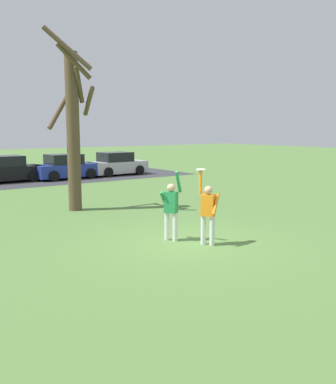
# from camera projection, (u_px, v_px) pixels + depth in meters

# --- Properties ---
(ground_plane) EXTENTS (120.00, 120.00, 0.00)m
(ground_plane) POSITION_uv_depth(u_px,v_px,m) (186.00, 243.00, 11.99)
(ground_plane) COLOR #567F3D
(person_catcher) EXTENTS (0.51, 0.59, 2.08)m
(person_catcher) POSITION_uv_depth(u_px,v_px,m) (208.00, 210.00, 11.66)
(person_catcher) COLOR silver
(person_catcher) RESTS_ON ground_plane
(person_defender) EXTENTS (0.60, 0.66, 2.04)m
(person_defender) POSITION_uv_depth(u_px,v_px,m) (171.00, 207.00, 12.13)
(person_defender) COLOR silver
(person_defender) RESTS_ON ground_plane
(frisbee_disc) EXTENTS (0.25, 0.25, 0.02)m
(frisbee_disc) POSITION_uv_depth(u_px,v_px,m) (201.00, 170.00, 11.60)
(frisbee_disc) COLOR white
(frisbee_disc) RESTS_ON person_catcher
(parked_car_black) EXTENTS (4.16, 2.15, 1.59)m
(parked_car_black) POSITION_uv_depth(u_px,v_px,m) (6.00, 170.00, 25.72)
(parked_car_black) COLOR black
(parked_car_black) RESTS_ON ground_plane
(parked_car_blue) EXTENTS (4.16, 2.15, 1.59)m
(parked_car_blue) POSITION_uv_depth(u_px,v_px,m) (66.00, 168.00, 27.41)
(parked_car_blue) COLOR #233893
(parked_car_blue) RESTS_ON ground_plane
(parked_car_silver) EXTENTS (4.16, 2.15, 1.59)m
(parked_car_silver) POSITION_uv_depth(u_px,v_px,m) (117.00, 165.00, 29.73)
(parked_car_silver) COLOR #BCBCC1
(parked_car_silver) RESTS_ON ground_plane
(parking_strip) EXTENTS (24.36, 6.40, 0.01)m
(parking_strip) POSITION_uv_depth(u_px,v_px,m) (9.00, 182.00, 25.70)
(parking_strip) COLOR #38383D
(parking_strip) RESTS_ON ground_plane
(bare_tree_tall) EXTENTS (2.09, 2.15, 6.83)m
(bare_tree_tall) POSITION_uv_depth(u_px,v_px,m) (73.00, 125.00, 16.39)
(bare_tree_tall) COLOR brown
(bare_tree_tall) RESTS_ON ground_plane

